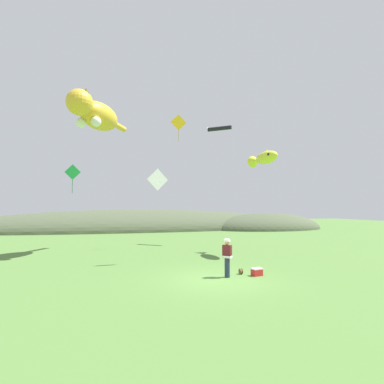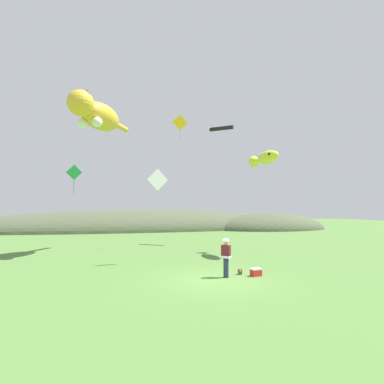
% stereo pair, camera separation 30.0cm
% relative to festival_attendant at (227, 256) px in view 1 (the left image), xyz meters
% --- Properties ---
extents(ground_plane, '(120.00, 120.00, 0.00)m').
position_rel_festival_attendant_xyz_m(ground_plane, '(-0.61, -0.28, -0.95)').
color(ground_plane, '#517A38').
extents(distant_hill_ridge, '(52.94, 15.17, 5.88)m').
position_rel_festival_attendant_xyz_m(distant_hill_ridge, '(2.77, 30.44, -0.95)').
color(distant_hill_ridge, '#4C563D').
rests_on(distant_hill_ridge, ground).
extents(festival_attendant, '(0.48, 0.48, 1.77)m').
position_rel_festival_attendant_xyz_m(festival_attendant, '(0.00, 0.00, 0.00)').
color(festival_attendant, '#232D47').
rests_on(festival_attendant, ground).
extents(kite_spool, '(0.12, 0.27, 0.27)m').
position_rel_festival_attendant_xyz_m(kite_spool, '(0.88, 0.42, -0.82)').
color(kite_spool, olive).
rests_on(kite_spool, ground).
extents(picnic_cooler, '(0.54, 0.40, 0.36)m').
position_rel_festival_attendant_xyz_m(picnic_cooler, '(1.47, -0.10, -0.77)').
color(picnic_cooler, red).
rests_on(picnic_cooler, ground).
extents(kite_giant_cat, '(4.11, 6.52, 2.19)m').
position_rel_festival_attendant_xyz_m(kite_giant_cat, '(-6.19, 8.49, 8.70)').
color(kite_giant_cat, gold).
extents(kite_fish_windsock, '(0.91, 3.19, 0.98)m').
position_rel_festival_attendant_xyz_m(kite_fish_windsock, '(5.10, 5.45, 5.69)').
color(kite_fish_windsock, yellow).
extents(kite_tube_streamer, '(2.00, 1.73, 0.44)m').
position_rel_festival_attendant_xyz_m(kite_tube_streamer, '(4.39, 12.10, 9.43)').
color(kite_tube_streamer, black).
extents(kite_diamond_gold, '(1.33, 0.07, 2.23)m').
position_rel_festival_attendant_xyz_m(kite_diamond_gold, '(0.20, 10.44, 9.18)').
color(kite_diamond_gold, yellow).
extents(kite_diamond_white, '(1.27, 0.28, 2.19)m').
position_rel_festival_attendant_xyz_m(kite_diamond_white, '(-2.55, 4.17, 3.86)').
color(kite_diamond_white, white).
extents(kite_diamond_green, '(1.05, 0.13, 1.95)m').
position_rel_festival_attendant_xyz_m(kite_diamond_green, '(-7.58, 8.44, 4.61)').
color(kite_diamond_green, green).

